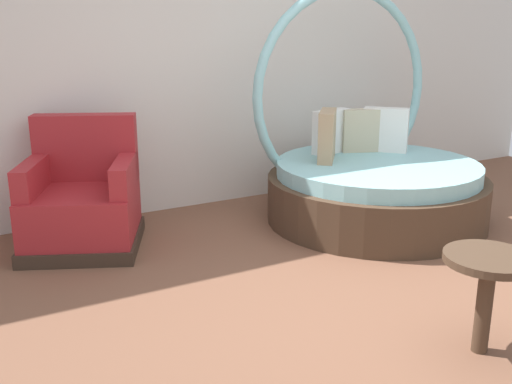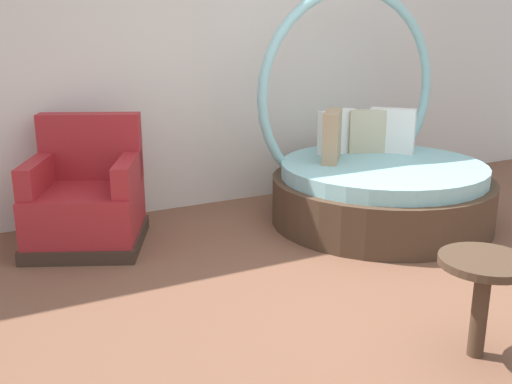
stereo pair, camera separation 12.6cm
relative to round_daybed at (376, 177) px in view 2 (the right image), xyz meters
The scene contains 5 objects.
ground_plane 1.65m from the round_daybed, 125.14° to the right, with size 8.00×8.00×0.02m, color brown.
back_wall 1.85m from the round_daybed, 129.91° to the left, with size 8.00×0.12×3.05m, color silver.
round_daybed is the anchor object (origin of this frame).
red_armchair 2.32m from the round_daybed, 167.28° to the left, with size 1.05×1.05×0.94m.
side_table 2.14m from the round_daybed, 114.28° to the right, with size 0.44×0.44×0.52m.
Camera 2 is at (-2.12, -2.48, 1.60)m, focal length 41.67 mm.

